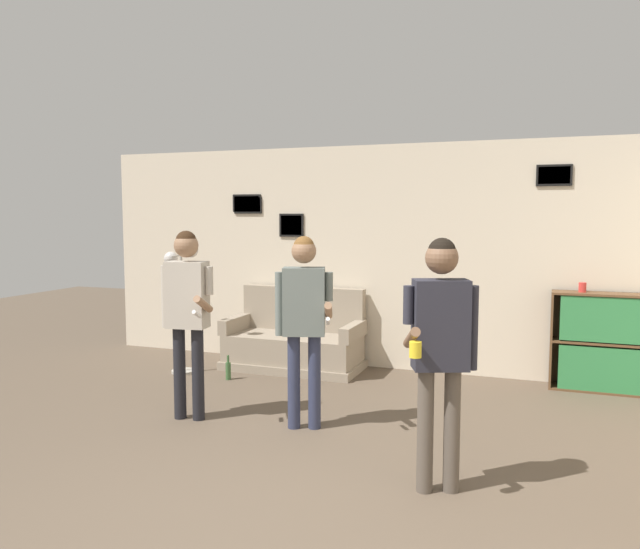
{
  "coord_description": "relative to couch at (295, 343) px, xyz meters",
  "views": [
    {
      "loc": [
        1.56,
        -2.96,
        1.87
      ],
      "look_at": [
        -0.35,
        2.17,
        1.34
      ],
      "focal_mm": 35.0,
      "sensor_mm": 36.0,
      "label": 1
    }
  ],
  "objects": [
    {
      "name": "person_watcher_holding_cup",
      "position": [
        2.23,
        -2.83,
        0.75
      ],
      "size": [
        0.47,
        0.54,
        1.72
      ],
      "color": "brown",
      "rests_on": "ground_plane"
    },
    {
      "name": "couch",
      "position": [
        0.0,
        0.0,
        0.0
      ],
      "size": [
        1.65,
        0.8,
        0.97
      ],
      "color": "gray",
      "rests_on": "ground_plane"
    },
    {
      "name": "wall_back",
      "position": [
        1.33,
        0.41,
        1.04
      ],
      "size": [
        8.24,
        0.08,
        2.7
      ],
      "color": "beige",
      "rests_on": "ground_plane"
    },
    {
      "name": "floor_lamp",
      "position": [
        -1.15,
        -0.68,
        0.76
      ],
      "size": [
        0.44,
        0.28,
        1.54
      ],
      "color": "#ADA89E",
      "rests_on": "ground_plane"
    },
    {
      "name": "drinking_cup",
      "position": [
        3.22,
        0.19,
        0.79
      ],
      "size": [
        0.08,
        0.08,
        0.1
      ],
      "color": "red",
      "rests_on": "bookshelf"
    },
    {
      "name": "person_player_foreground_left",
      "position": [
        -0.17,
        -2.11,
        0.76
      ],
      "size": [
        0.53,
        0.45,
        1.73
      ],
      "color": "black",
      "rests_on": "ground_plane"
    },
    {
      "name": "bottle_on_floor",
      "position": [
        -0.5,
        -0.78,
        -0.2
      ],
      "size": [
        0.06,
        0.06,
        0.28
      ],
      "color": "#3D6638",
      "rests_on": "ground_plane"
    },
    {
      "name": "person_player_foreground_center",
      "position": [
        0.91,
        -1.97,
        0.73
      ],
      "size": [
        0.57,
        0.42,
        1.69
      ],
      "color": "#2D334C",
      "rests_on": "ground_plane"
    },
    {
      "name": "bookshelf",
      "position": [
        3.43,
        0.19,
        0.21
      ],
      "size": [
        1.02,
        0.3,
        1.05
      ],
      "color": "brown",
      "rests_on": "ground_plane"
    }
  ]
}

